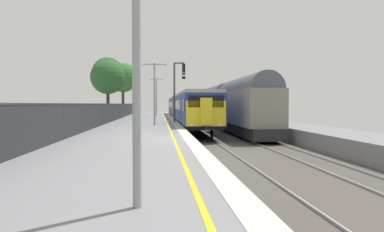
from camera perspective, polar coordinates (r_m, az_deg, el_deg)
The scene contains 10 objects.
ground at distance 17.63m, azimuth 6.84°, elevation -5.47°, with size 17.40×110.00×1.21m.
commuter_train_at_platform at distance 44.34m, azimuth -1.22°, elevation 1.44°, with size 2.83×41.54×3.81m.
freight_train_adjacent_track at distance 51.37m, azimuth 2.72°, elevation 1.93°, with size 2.60×57.19×4.83m.
signal_gantry at distance 32.53m, azimuth -2.37°, elevation 4.93°, with size 1.10×0.24×5.40m.
platform_lamp_mid at distance 28.09m, azimuth -6.00°, elevation 4.47°, with size 2.00×0.20×4.83m.
platform_lamp_far at distance 50.38m, azimuth -5.67°, elevation 3.59°, with size 2.00×0.20×5.22m.
platform_back_fence at distance 17.67m, azimuth -19.74°, elevation -0.68°, with size 0.07×99.00×1.70m.
background_tree_left at distance 39.18m, azimuth -13.28°, elevation 5.87°, with size 3.65×3.65×6.34m.
background_tree_centre at distance 56.30m, azimuth -10.86°, elevation 5.90°, with size 4.51×4.51×7.95m.
background_tree_right at distance 44.75m, azimuth -13.17°, elevation 6.50°, with size 3.82×3.82×7.28m.
Camera 1 is at (-1.03, -17.09, 1.66)m, focal length 33.52 mm.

